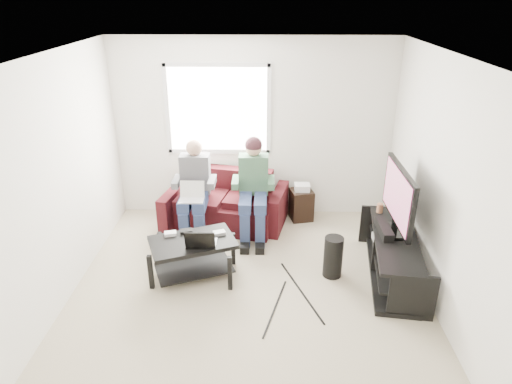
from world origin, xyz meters
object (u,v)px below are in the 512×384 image
Objects in this scene: tv at (398,197)px; coffee_table at (193,250)px; sofa at (226,206)px; end_table at (301,203)px; tv_stand at (393,258)px; subwoofer at (333,257)px.

coffee_table is at bearing -176.35° from tv.
sofa is 3.26× the size of end_table.
tv_stand is 1.76m from end_table.
subwoofer is at bearing -79.37° from end_table.
tv is at bearing 8.64° from subwoofer.
sofa is at bearing 148.64° from tv_stand.
coffee_table is 2.05m from end_table.
subwoofer is 0.91× the size of end_table.
coffee_table is at bearing -132.30° from end_table.
tv_stand is (2.36, 0.05, -0.12)m from coffee_table.
tv is at bearing -29.34° from sofa.
coffee_table is 1.66m from subwoofer.
end_table is at bearing 125.73° from tv.
tv is (2.36, 0.15, 0.64)m from coffee_table.
subwoofer is (-0.71, -0.01, 0.02)m from tv_stand.
tv_stand reaches higher than coffee_table.
sofa is 1.88m from subwoofer.
tv is 1.97× the size of end_table.
coffee_table is at bearing -178.78° from tv_stand.
subwoofer is at bearing -171.36° from tv.
tv_stand is 3.26× the size of subwoofer.
tv is (2.08, -1.17, 0.70)m from sofa.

